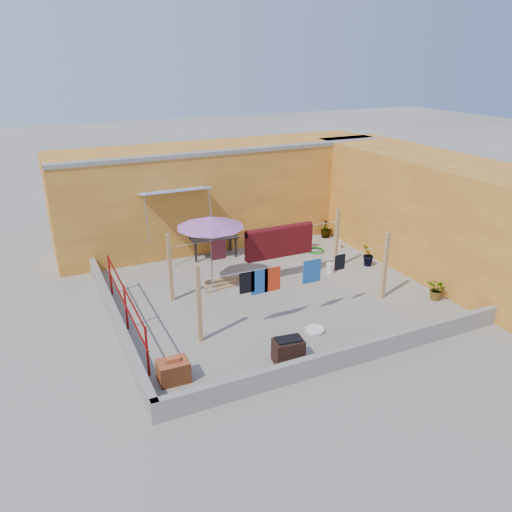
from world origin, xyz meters
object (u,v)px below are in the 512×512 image
water_jug_a (330,268)px  green_hose (316,250)px  plant_back_a (296,238)px  water_jug_b (338,244)px  patio_umbrella (210,222)px  brazier (288,350)px  outdoor_table (213,238)px  white_basin (315,330)px  brick_stack (174,371)px

water_jug_a → green_hose: size_ratio=0.62×
plant_back_a → water_jug_b: bearing=-16.0°
patio_umbrella → brazier: patio_umbrella is taller
outdoor_table → plant_back_a: (2.58, -0.67, -0.20)m
brazier → white_basin: 1.41m
brick_stack → outdoor_table: bearing=62.5°
outdoor_table → water_jug_b: bearing=-15.1°
green_hose → brazier: bearing=-126.7°
water_jug_b → plant_back_a: (-1.37, 0.40, 0.28)m
patio_umbrella → green_hose: (4.02, 1.25, -1.87)m
brazier → white_basin: bearing=35.4°
water_jug_b → plant_back_a: 1.46m
water_jug_b → plant_back_a: size_ratio=0.38×
brazier → green_hose: size_ratio=1.19×
brazier → plant_back_a: plant_back_a is taller
outdoor_table → water_jug_a: outdoor_table is taller
white_basin → water_jug_b: size_ratio=1.46×
green_hose → water_jug_a: bearing=-108.2°
outdoor_table → green_hose: outdoor_table is taller
patio_umbrella → water_jug_b: size_ratio=7.19×
water_jug_b → patio_umbrella: bearing=-166.0°
outdoor_table → brazier: outdoor_table is taller
outdoor_table → brick_stack: 6.53m
brick_stack → white_basin: brick_stack is taller
water_jug_b → white_basin: bearing=-129.4°
patio_umbrella → white_basin: 3.83m
outdoor_table → brick_stack: size_ratio=2.50×
white_basin → patio_umbrella: bearing=113.6°
white_basin → plant_back_a: 5.15m
patio_umbrella → green_hose: size_ratio=4.09×
water_jug_a → green_hose: water_jug_a is taller
outdoor_table → plant_back_a: size_ratio=1.83×
outdoor_table → water_jug_a: 3.75m
brazier → outdoor_table: bearing=83.6°
water_jug_a → water_jug_b: water_jug_a is taller
outdoor_table → white_basin: size_ratio=3.31×
green_hose → outdoor_table: bearing=161.9°
white_basin → water_jug_a: water_jug_a is taller
green_hose → plant_back_a: size_ratio=0.67×
green_hose → patio_umbrella: bearing=-162.7°
patio_umbrella → plant_back_a: size_ratio=2.72×
patio_umbrella → plant_back_a: 4.11m
patio_umbrella → plant_back_a: bearing=24.8°
patio_umbrella → brick_stack: size_ratio=3.71×
outdoor_table → brazier: (-0.69, -6.15, -0.35)m
plant_back_a → patio_umbrella: bearing=-155.2°
plant_back_a → brick_stack: bearing=-137.6°
white_basin → water_jug_b: 5.53m
outdoor_table → white_basin: outdoor_table is taller
water_jug_a → green_hose: bearing=71.8°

